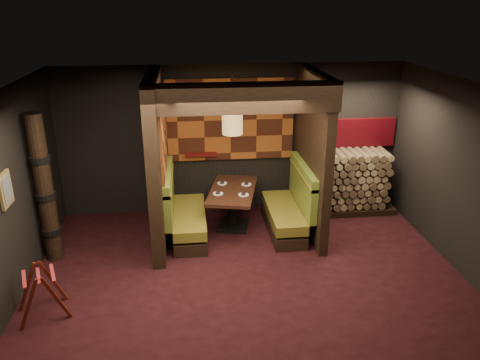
% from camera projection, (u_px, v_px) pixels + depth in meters
% --- Properties ---
extents(floor, '(6.50, 5.50, 0.02)m').
position_uv_depth(floor, '(250.00, 284.00, 6.93)').
color(floor, black).
rests_on(floor, ground).
extents(ceiling, '(6.50, 5.50, 0.02)m').
position_uv_depth(ceiling, '(251.00, 91.00, 5.89)').
color(ceiling, black).
rests_on(ceiling, ground).
extents(wall_back, '(6.50, 0.02, 2.85)m').
position_uv_depth(wall_back, '(232.00, 139.00, 8.97)').
color(wall_back, black).
rests_on(wall_back, ground).
extents(wall_front, '(6.50, 0.02, 2.85)m').
position_uv_depth(wall_front, '(295.00, 327.00, 3.86)').
color(wall_front, black).
rests_on(wall_front, ground).
extents(wall_left, '(0.02, 5.50, 2.85)m').
position_uv_depth(wall_left, '(2.00, 207.00, 6.08)').
color(wall_left, black).
rests_on(wall_left, ground).
extents(wall_right, '(0.02, 5.50, 2.85)m').
position_uv_depth(wall_right, '(474.00, 186.00, 6.75)').
color(wall_right, black).
rests_on(wall_right, ground).
extents(partition_left, '(0.20, 2.20, 2.85)m').
position_uv_depth(partition_left, '(157.00, 160.00, 7.80)').
color(partition_left, black).
rests_on(partition_left, floor).
extents(partition_right, '(0.15, 2.10, 2.85)m').
position_uv_depth(partition_right, '(312.00, 154.00, 8.12)').
color(partition_right, black).
rests_on(partition_right, floor).
extents(header_beam, '(2.85, 0.18, 0.44)m').
position_uv_depth(header_beam, '(243.00, 98.00, 6.62)').
color(header_beam, black).
rests_on(header_beam, partition_left).
extents(tapa_back_panel, '(2.40, 0.06, 1.55)m').
position_uv_depth(tapa_back_panel, '(230.00, 120.00, 8.78)').
color(tapa_back_panel, '#9A4E1D').
rests_on(tapa_back_panel, wall_back).
extents(tapa_side_panel, '(0.04, 1.85, 1.45)m').
position_uv_depth(tapa_side_panel, '(164.00, 133.00, 7.82)').
color(tapa_side_panel, '#9A4E1D').
rests_on(tapa_side_panel, partition_left).
extents(lacquer_shelf, '(0.60, 0.12, 0.07)m').
position_uv_depth(lacquer_shelf, '(201.00, 154.00, 8.89)').
color(lacquer_shelf, '#580F0F').
rests_on(lacquer_shelf, wall_back).
extents(booth_bench_left, '(0.68, 1.60, 1.14)m').
position_uv_depth(booth_bench_left, '(183.00, 215.00, 8.21)').
color(booth_bench_left, black).
rests_on(booth_bench_left, floor).
extents(booth_bench_right, '(0.68, 1.60, 1.14)m').
position_uv_depth(booth_bench_right, '(289.00, 210.00, 8.41)').
color(booth_bench_right, black).
rests_on(booth_bench_right, floor).
extents(dining_table, '(1.08, 1.57, 0.76)m').
position_uv_depth(dining_table, '(233.00, 201.00, 8.47)').
color(dining_table, black).
rests_on(dining_table, floor).
extents(place_settings, '(0.73, 0.76, 0.03)m').
position_uv_depth(place_settings, '(233.00, 189.00, 8.38)').
color(place_settings, white).
rests_on(place_settings, dining_table).
extents(pendant_lamp, '(0.35, 0.35, 1.05)m').
position_uv_depth(pendant_lamp, '(232.00, 121.00, 7.88)').
color(pendant_lamp, olive).
rests_on(pendant_lamp, ceiling).
extents(framed_picture, '(0.05, 0.36, 0.46)m').
position_uv_depth(framed_picture, '(6.00, 190.00, 6.10)').
color(framed_picture, olive).
rests_on(framed_picture, wall_left).
extents(luggage_rack, '(0.79, 0.66, 0.73)m').
position_uv_depth(luggage_rack, '(41.00, 291.00, 6.14)').
color(luggage_rack, '#4A120A').
rests_on(luggage_rack, floor).
extents(totem_column, '(0.31, 0.31, 2.40)m').
position_uv_depth(totem_column, '(45.00, 190.00, 7.20)').
color(totem_column, black).
rests_on(totem_column, floor).
extents(firewood_stack, '(1.73, 0.70, 1.22)m').
position_uv_depth(firewood_stack, '(350.00, 181.00, 9.12)').
color(firewood_stack, black).
rests_on(firewood_stack, floor).
extents(mosaic_header, '(1.83, 0.10, 0.56)m').
position_uv_depth(mosaic_header, '(349.00, 133.00, 9.10)').
color(mosaic_header, maroon).
rests_on(mosaic_header, wall_back).
extents(bay_front_post, '(0.08, 0.08, 2.85)m').
position_uv_depth(bay_front_post, '(313.00, 149.00, 8.37)').
color(bay_front_post, black).
rests_on(bay_front_post, floor).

